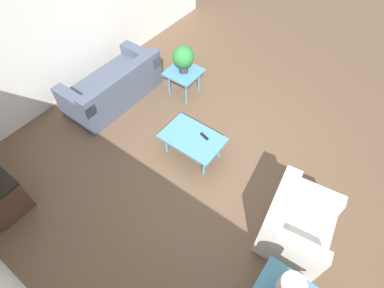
{
  "coord_description": "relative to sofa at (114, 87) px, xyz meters",
  "views": [
    {
      "loc": [
        -1.44,
        2.52,
        3.88
      ],
      "look_at": [
        0.14,
        0.4,
        0.55
      ],
      "focal_mm": 28.0,
      "sensor_mm": 36.0,
      "label": 1
    }
  ],
  "objects": [
    {
      "name": "coffee_table",
      "position": [
        -1.9,
        0.17,
        0.07
      ],
      "size": [
        0.93,
        0.61,
        0.4
      ],
      "color": "teal",
      "rests_on": "ground_plane"
    },
    {
      "name": "sofa",
      "position": [
        0.0,
        0.0,
        0.0
      ],
      "size": [
        0.86,
        1.77,
        0.72
      ],
      "rotation": [
        0.0,
        0.0,
        1.56
      ],
      "color": "#4C566B",
      "rests_on": "ground_plane"
    },
    {
      "name": "armchair",
      "position": [
        -3.73,
        0.48,
        0.03
      ],
      "size": [
        0.9,
        1.02,
        0.78
      ],
      "rotation": [
        0.0,
        0.0,
        -1.43
      ],
      "color": "silver",
      "rests_on": "ground_plane"
    },
    {
      "name": "ground_plane",
      "position": [
        -2.19,
        -0.02,
        -0.28
      ],
      "size": [
        14.0,
        14.0,
        0.0
      ],
      "primitive_type": "plane",
      "color": "brown"
    },
    {
      "name": "side_table_plant",
      "position": [
        -0.91,
        -0.9,
        0.15
      ],
      "size": [
        0.58,
        0.58,
        0.5
      ],
      "color": "teal",
      "rests_on": "ground_plane"
    },
    {
      "name": "wall_right",
      "position": [
        0.87,
        -0.02,
        1.07
      ],
      "size": [
        0.12,
        7.2,
        2.7
      ],
      "color": "white",
      "rests_on": "ground_plane"
    },
    {
      "name": "remote_control",
      "position": [
        -2.04,
        0.06,
        0.13
      ],
      "size": [
        0.16,
        0.08,
        0.02
      ],
      "color": "black",
      "rests_on": "coffee_table"
    },
    {
      "name": "potted_plant",
      "position": [
        -0.91,
        -0.9,
        0.5
      ],
      "size": [
        0.38,
        0.38,
        0.5
      ],
      "color": "#333338",
      "rests_on": "side_table_plant"
    }
  ]
}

